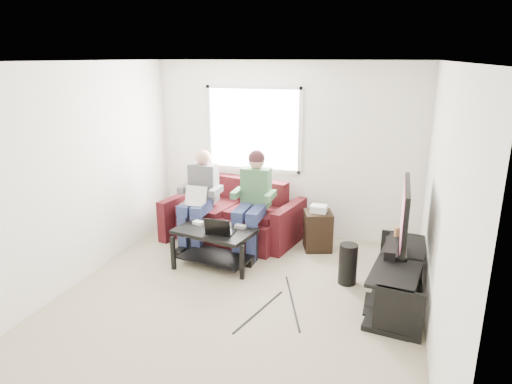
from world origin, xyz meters
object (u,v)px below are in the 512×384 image
(tv_stand, at_px, (399,281))
(coffee_table, at_px, (215,239))
(sofa, at_px, (234,218))
(subwoofer, at_px, (348,264))
(end_table, at_px, (318,230))
(tv, at_px, (405,215))

(tv_stand, bearing_deg, coffee_table, 174.25)
(sofa, relative_size, coffee_table, 1.88)
(subwoofer, xyz_separation_m, end_table, (-0.52, 0.91, 0.04))
(tv, relative_size, subwoofer, 2.19)
(coffee_table, bearing_deg, tv_stand, -5.75)
(sofa, distance_m, subwoofer, 2.03)
(coffee_table, xyz_separation_m, subwoofer, (1.72, 0.01, -0.12))
(sofa, relative_size, subwoofer, 4.09)
(sofa, height_order, coffee_table, sofa)
(subwoofer, bearing_deg, end_table, 119.82)
(coffee_table, relative_size, tv_stand, 0.67)
(tv_stand, distance_m, tv, 0.76)
(coffee_table, height_order, tv, tv)
(end_table, bearing_deg, sofa, 178.66)
(sofa, height_order, end_table, sofa)
(tv, bearing_deg, end_table, 136.60)
(sofa, height_order, subwoofer, sofa)
(tv, bearing_deg, tv_stand, -88.53)
(tv, height_order, end_table, tv)
(subwoofer, bearing_deg, tv_stand, -21.91)
(coffee_table, xyz_separation_m, tv_stand, (2.31, -0.23, -0.14))
(sofa, xyz_separation_m, tv, (2.38, -1.08, 0.66))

